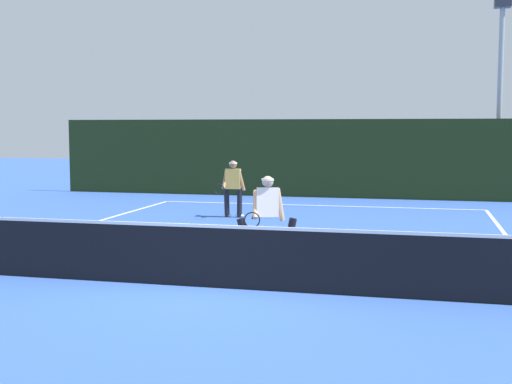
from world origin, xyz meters
name	(u,v)px	position (x,y,z in m)	size (l,w,h in m)	color
ground_plane	(207,287)	(0.00, 0.00, 0.00)	(80.00, 80.00, 0.00)	#3157A9
court_line_baseline_far	(318,205)	(0.00, 11.52, 0.00)	(10.30, 0.10, 0.01)	white
court_line_service	(284,230)	(0.00, 6.10, 0.00)	(8.39, 0.10, 0.01)	white
court_line_centre	(256,251)	(0.00, 3.20, 0.00)	(0.10, 6.40, 0.01)	white
tennis_net	(207,255)	(0.00, 0.00, 0.51)	(11.28, 0.09, 1.06)	#1E4723
player_near	(267,214)	(0.42, 2.37, 0.87)	(1.14, 0.90, 1.59)	black
player_far	(233,186)	(-1.86, 8.11, 0.87)	(0.72, 0.86, 1.58)	black
tennis_ball	(133,240)	(-2.88, 3.65, 0.03)	(0.07, 0.07, 0.07)	#D1E033
back_fence_windscreen	(329,158)	(0.00, 14.11, 1.40)	(20.34, 0.12, 2.79)	#1F3015
light_pole	(500,75)	(5.79, 15.09, 4.30)	(0.55, 0.44, 6.95)	#9EA39E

